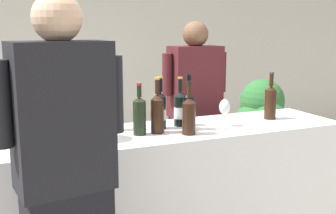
% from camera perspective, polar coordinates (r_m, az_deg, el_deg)
% --- Properties ---
extents(wall_back, '(8.00, 0.10, 2.80)m').
position_cam_1_polar(wall_back, '(5.04, -11.34, 8.34)').
color(wall_back, beige).
rests_on(wall_back, ground_plane).
extents(counter, '(2.31, 0.59, 0.97)m').
position_cam_1_polar(counter, '(2.78, 0.69, -12.87)').
color(counter, white).
rests_on(counter, ground_plane).
extents(wine_bottle_0, '(0.08, 0.08, 0.33)m').
position_cam_1_polar(wine_bottle_0, '(3.00, 14.01, 0.75)').
color(wine_bottle_0, black).
rests_on(wine_bottle_0, counter).
extents(wine_bottle_1, '(0.08, 0.08, 0.33)m').
position_cam_1_polar(wine_bottle_1, '(2.49, 2.92, -1.08)').
color(wine_bottle_1, black).
rests_on(wine_bottle_1, counter).
extents(wine_bottle_2, '(0.08, 0.08, 0.32)m').
position_cam_1_polar(wine_bottle_2, '(2.61, -8.12, -0.56)').
color(wine_bottle_2, black).
rests_on(wine_bottle_2, counter).
extents(wine_bottle_3, '(0.08, 0.08, 0.32)m').
position_cam_1_polar(wine_bottle_3, '(2.71, 1.68, -0.23)').
color(wine_bottle_3, black).
rests_on(wine_bottle_3, counter).
extents(wine_bottle_4, '(0.08, 0.08, 0.34)m').
position_cam_1_polar(wine_bottle_4, '(2.52, -1.49, -0.74)').
color(wine_bottle_4, black).
rests_on(wine_bottle_4, counter).
extents(wine_bottle_5, '(0.08, 0.08, 0.34)m').
position_cam_1_polar(wine_bottle_5, '(2.63, -1.09, -0.42)').
color(wine_bottle_5, black).
rests_on(wine_bottle_5, counter).
extents(wine_bottle_6, '(0.07, 0.07, 0.36)m').
position_cam_1_polar(wine_bottle_6, '(2.60, 2.86, -0.43)').
color(wine_bottle_6, black).
rests_on(wine_bottle_6, counter).
extents(wine_bottle_7, '(0.08, 0.08, 0.32)m').
position_cam_1_polar(wine_bottle_7, '(2.48, -3.98, -1.09)').
color(wine_bottle_7, black).
rests_on(wine_bottle_7, counter).
extents(wine_glass, '(0.07, 0.07, 0.18)m').
position_cam_1_polar(wine_glass, '(2.72, 7.84, -0.14)').
color(wine_glass, silver).
rests_on(wine_glass, counter).
extents(ice_bucket, '(0.19, 0.19, 0.22)m').
position_cam_1_polar(ice_bucket, '(2.40, -10.95, -1.93)').
color(ice_bucket, silver).
rests_on(ice_bucket, counter).
extents(person_server, '(0.56, 0.24, 1.66)m').
position_cam_1_polar(person_server, '(3.40, 3.66, -2.60)').
color(person_server, black).
rests_on(person_server, ground_plane).
extents(person_guest, '(0.54, 0.29, 1.74)m').
position_cam_1_polar(person_guest, '(1.86, -13.91, -13.11)').
color(person_guest, black).
rests_on(person_guest, ground_plane).
extents(potted_shrub, '(0.60, 0.53, 1.11)m').
position_cam_1_polar(potted_shrub, '(4.23, 13.02, -2.01)').
color(potted_shrub, brown).
rests_on(potted_shrub, ground_plane).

